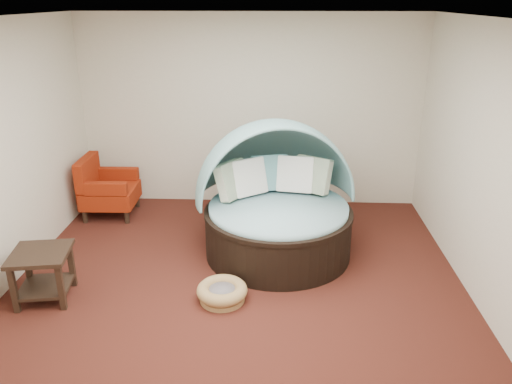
{
  "coord_description": "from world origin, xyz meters",
  "views": [
    {
      "loc": [
        0.43,
        -4.73,
        2.98
      ],
      "look_at": [
        0.17,
        0.6,
        0.89
      ],
      "focal_mm": 35.0,
      "sensor_mm": 36.0,
      "label": 1
    }
  ],
  "objects_px": {
    "pet_basket": "(222,292)",
    "side_table": "(42,269)",
    "red_armchair": "(106,189)",
    "canopy_daybed": "(277,193)"
  },
  "relations": [
    {
      "from": "pet_basket",
      "to": "side_table",
      "type": "xyz_separation_m",
      "value": [
        -1.86,
        -0.05,
        0.26
      ]
    },
    {
      "from": "pet_basket",
      "to": "red_armchair",
      "type": "bearing_deg",
      "value": 131.79
    },
    {
      "from": "canopy_daybed",
      "to": "pet_basket",
      "type": "xyz_separation_m",
      "value": [
        -0.55,
        -1.17,
        -0.66
      ]
    },
    {
      "from": "canopy_daybed",
      "to": "pet_basket",
      "type": "relative_size",
      "value": 3.3
    },
    {
      "from": "canopy_daybed",
      "to": "red_armchair",
      "type": "distance_m",
      "value": 2.68
    },
    {
      "from": "canopy_daybed",
      "to": "pet_basket",
      "type": "height_order",
      "value": "canopy_daybed"
    },
    {
      "from": "red_armchair",
      "to": "side_table",
      "type": "height_order",
      "value": "red_armchair"
    },
    {
      "from": "canopy_daybed",
      "to": "side_table",
      "type": "bearing_deg",
      "value": -166.78
    },
    {
      "from": "canopy_daybed",
      "to": "red_armchair",
      "type": "relative_size",
      "value": 2.54
    },
    {
      "from": "pet_basket",
      "to": "canopy_daybed",
      "type": "bearing_deg",
      "value": 64.86
    }
  ]
}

